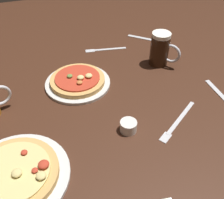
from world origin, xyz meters
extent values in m
cube|color=#3D2114|center=(0.00, 0.00, -0.01)|extent=(2.40, 2.40, 0.03)
cylinder|color=silver|center=(-0.36, -0.21, 0.01)|extent=(0.30, 0.30, 0.01)
cylinder|color=tan|center=(-0.36, -0.21, 0.02)|extent=(0.24, 0.24, 0.02)
cylinder|color=#DBC67A|center=(-0.36, -0.21, 0.03)|extent=(0.20, 0.20, 0.01)
ellipsoid|color=#DBC67A|center=(-0.34, -0.22, 0.04)|extent=(0.03, 0.03, 0.01)
ellipsoid|color=#B73823|center=(-0.27, -0.22, 0.04)|extent=(0.03, 0.03, 0.02)
ellipsoid|color=#DBC67A|center=(-0.29, -0.25, 0.04)|extent=(0.03, 0.03, 0.01)
ellipsoid|color=#B73823|center=(-0.30, -0.23, 0.04)|extent=(0.02, 0.02, 0.01)
ellipsoid|color=#B73823|center=(-0.32, -0.16, 0.04)|extent=(0.02, 0.02, 0.01)
cylinder|color=silver|center=(-0.09, 0.16, 0.01)|extent=(0.26, 0.26, 0.01)
cylinder|color=tan|center=(-0.09, 0.16, 0.02)|extent=(0.22, 0.22, 0.02)
cylinder|color=#B73823|center=(-0.09, 0.16, 0.03)|extent=(0.18, 0.18, 0.01)
ellipsoid|color=#C67038|center=(-0.09, 0.11, 0.04)|extent=(0.02, 0.02, 0.01)
ellipsoid|color=#DBC67A|center=(-0.08, 0.14, 0.04)|extent=(0.03, 0.03, 0.01)
ellipsoid|color=olive|center=(-0.12, 0.17, 0.04)|extent=(0.02, 0.02, 0.01)
ellipsoid|color=#DBC67A|center=(-0.05, 0.14, 0.04)|extent=(0.03, 0.03, 0.01)
torus|color=silver|center=(-0.38, 0.10, 0.06)|extent=(0.08, 0.03, 0.08)
cylinder|color=black|center=(0.28, 0.19, 0.07)|extent=(0.08, 0.08, 0.13)
cylinder|color=white|center=(0.28, 0.19, 0.14)|extent=(0.08, 0.08, 0.02)
torus|color=silver|center=(0.32, 0.15, 0.07)|extent=(0.06, 0.07, 0.09)
cylinder|color=silver|center=(0.01, -0.14, 0.02)|extent=(0.06, 0.06, 0.04)
cube|color=silver|center=(0.20, -0.15, 0.00)|extent=(0.17, 0.12, 0.01)
cube|color=silver|center=(0.11, -0.21, 0.00)|extent=(0.05, 0.05, 0.00)
cube|color=silver|center=(0.41, -0.09, 0.00)|extent=(0.03, 0.18, 0.01)
cube|color=silver|center=(0.12, 0.38, 0.00)|extent=(0.16, 0.04, 0.01)
cube|color=silver|center=(0.03, 0.39, 0.00)|extent=(0.05, 0.03, 0.00)
cube|color=silver|center=(0.33, 0.42, 0.00)|extent=(0.15, 0.13, 0.01)
cube|color=silver|center=(0.40, 0.35, 0.00)|extent=(0.06, 0.06, 0.00)
camera|label=1|loc=(-0.24, -0.68, 0.64)|focal=41.51mm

